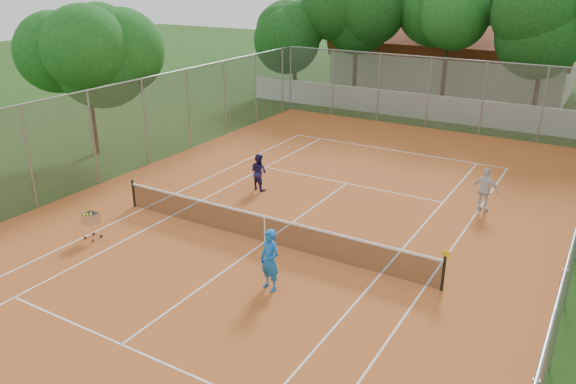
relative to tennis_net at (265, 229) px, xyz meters
The scene contains 12 objects.
ground 0.51m from the tennis_net, ahead, with size 120.00×120.00×0.00m, color #193A0F.
court_pad 0.50m from the tennis_net, ahead, with size 18.00×34.00×0.02m, color #B65923.
court_lines 0.49m from the tennis_net, ahead, with size 10.98×23.78×0.01m, color white.
tennis_net is the anchor object (origin of this frame).
perimeter_fence 1.49m from the tennis_net, ahead, with size 18.00×34.00×4.00m, color slate.
boundary_wall 19.00m from the tennis_net, 90.00° to the left, with size 26.00×0.30×1.50m, color white.
clubhouse 29.12m from the tennis_net, 93.95° to the left, with size 16.40×9.00×4.40m, color beige.
tropical_trees 22.45m from the tennis_net, 90.00° to the left, with size 29.00×19.00×10.00m, color #0E3811.
player_near 2.98m from the tennis_net, 54.28° to the right, with size 0.67×0.44×1.82m, color blue.
player_far_left 4.87m from the tennis_net, 125.74° to the left, with size 0.74×0.58×1.52m, color #211A50.
player_far_right 8.48m from the tennis_net, 48.50° to the left, with size 1.00×0.41×1.70m, color silver.
ball_hopper 5.81m from the tennis_net, 152.00° to the right, with size 0.48×0.48×1.00m, color silver.
Camera 1 is at (9.19, -14.01, 8.44)m, focal length 35.00 mm.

